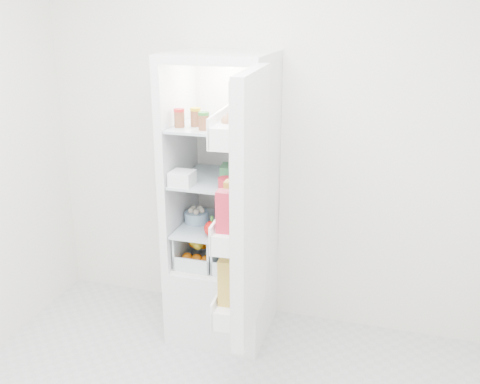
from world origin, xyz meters
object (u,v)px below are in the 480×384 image
(red_cabbage, at_px, (233,215))
(mushroom_bowl, at_px, (197,217))
(fridge_door, at_px, (245,211))
(refrigerator, at_px, (225,234))

(red_cabbage, distance_m, mushroom_bowl, 0.25)
(mushroom_bowl, xyz_separation_m, fridge_door, (0.49, -0.58, 0.31))
(red_cabbage, xyz_separation_m, fridge_door, (0.24, -0.58, 0.27))
(red_cabbage, height_order, mushroom_bowl, red_cabbage)
(red_cabbage, bearing_deg, mushroom_bowl, -179.44)
(refrigerator, bearing_deg, red_cabbage, -36.69)
(mushroom_bowl, height_order, fridge_door, fridge_door)
(red_cabbage, xyz_separation_m, mushroom_bowl, (-0.24, -0.00, -0.04))
(red_cabbage, relative_size, mushroom_bowl, 1.02)
(refrigerator, xyz_separation_m, red_cabbage, (0.08, -0.06, 0.16))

